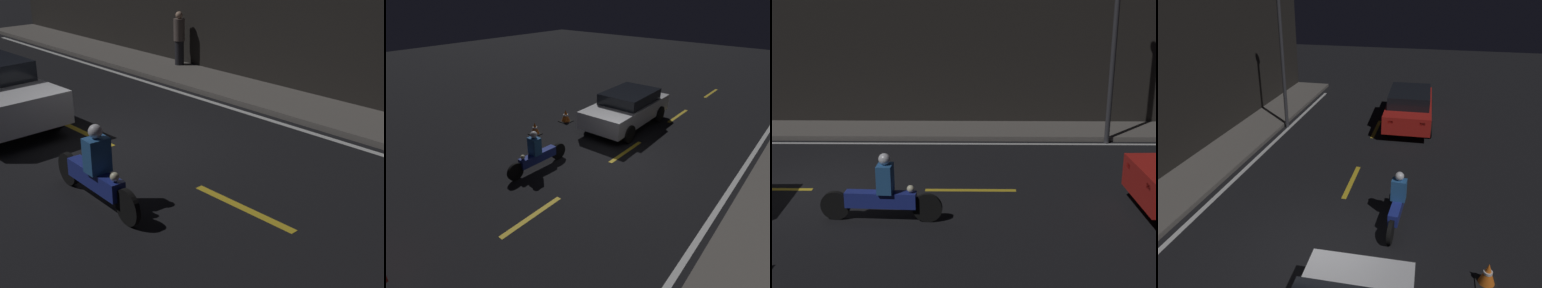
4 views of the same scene
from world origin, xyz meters
TOP-DOWN VIEW (x-y plane):
  - ground_plane at (0.00, 0.00)m, footprint 56.00×56.00m
  - lane_dash_d at (3.50, 0.00)m, footprint 2.00×0.14m
  - lane_dash_e at (8.00, 0.00)m, footprint 2.00×0.14m
  - lane_solid_kerb at (0.00, 3.54)m, footprint 25.20×0.14m
  - taxi_red at (8.94, -1.22)m, footprint 4.64×2.05m
  - motorcycle at (1.80, -1.57)m, footprint 2.35×0.37m
  - traffic_cone_mid at (0.07, -3.59)m, footprint 0.42×0.42m
  - street_lamp at (7.36, 3.64)m, footprint 0.28×0.28m

SIDE VIEW (x-z plane):
  - ground_plane at x=0.00m, z-range 0.00..0.00m
  - lane_solid_kerb at x=0.00m, z-range 0.00..0.01m
  - lane_dash_d at x=3.50m, z-range 0.00..0.01m
  - lane_dash_e at x=8.00m, z-range 0.00..0.01m
  - traffic_cone_mid at x=0.07m, z-range -0.01..0.49m
  - motorcycle at x=1.80m, z-range -0.14..1.22m
  - taxi_red at x=8.94m, z-range 0.05..1.55m
  - street_lamp at x=7.36m, z-range 0.36..6.12m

